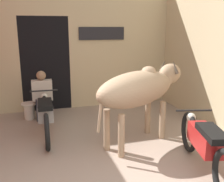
{
  "coord_description": "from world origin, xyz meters",
  "views": [
    {
      "loc": [
        -1.01,
        -2.27,
        2.09
      ],
      "look_at": [
        0.28,
        1.97,
        0.99
      ],
      "focal_mm": 42.0,
      "sensor_mm": 36.0,
      "label": 1
    }
  ],
  "objects_px": {
    "shopkeeper_seated": "(42,95)",
    "motorcycle_near": "(205,144)",
    "motorcycle_far": "(45,113)",
    "plastic_stool": "(29,110)",
    "cow": "(141,88)"
  },
  "relations": [
    {
      "from": "shopkeeper_seated",
      "to": "motorcycle_near",
      "type": "bearing_deg",
      "value": -55.17
    },
    {
      "from": "motorcycle_far",
      "to": "plastic_stool",
      "type": "distance_m",
      "value": 1.08
    },
    {
      "from": "motorcycle_near",
      "to": "motorcycle_far",
      "type": "xyz_separation_m",
      "value": [
        -2.12,
        2.13,
        -0.01
      ]
    },
    {
      "from": "motorcycle_far",
      "to": "shopkeeper_seated",
      "type": "height_order",
      "value": "shopkeeper_seated"
    },
    {
      "from": "motorcycle_far",
      "to": "shopkeeper_seated",
      "type": "distance_m",
      "value": 0.95
    },
    {
      "from": "motorcycle_near",
      "to": "shopkeeper_seated",
      "type": "relative_size",
      "value": 1.81
    },
    {
      "from": "cow",
      "to": "shopkeeper_seated",
      "type": "bearing_deg",
      "value": 132.3
    },
    {
      "from": "motorcycle_near",
      "to": "motorcycle_far",
      "type": "distance_m",
      "value": 3.0
    },
    {
      "from": "motorcycle_far",
      "to": "motorcycle_near",
      "type": "bearing_deg",
      "value": -45.08
    },
    {
      "from": "cow",
      "to": "plastic_stool",
      "type": "bearing_deg",
      "value": 136.24
    },
    {
      "from": "cow",
      "to": "shopkeeper_seated",
      "type": "relative_size",
      "value": 1.9
    },
    {
      "from": "cow",
      "to": "plastic_stool",
      "type": "height_order",
      "value": "cow"
    },
    {
      "from": "motorcycle_near",
      "to": "shopkeeper_seated",
      "type": "distance_m",
      "value": 3.73
    },
    {
      "from": "plastic_stool",
      "to": "cow",
      "type": "bearing_deg",
      "value": -43.76
    },
    {
      "from": "cow",
      "to": "motorcycle_near",
      "type": "height_order",
      "value": "cow"
    }
  ]
}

